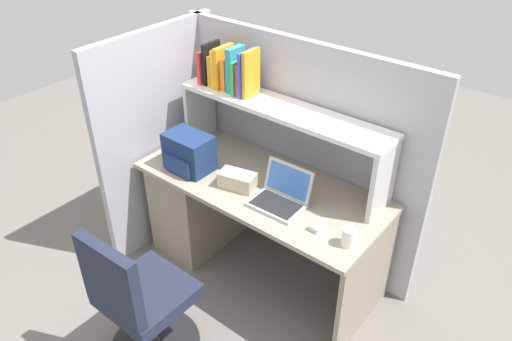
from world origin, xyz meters
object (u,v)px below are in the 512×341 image
Objects in this scene: backpack at (188,153)px; office_chair at (141,307)px; paper_cup at (349,237)px; laptop at (281,196)px; computer_mouse at (318,226)px; tissue_box at (237,180)px.

office_chair is at bearing -63.76° from backpack.
backpack reaches higher than paper_cup.
paper_cup is at bearing -136.28° from office_chair.
laptop reaches higher than paper_cup.
office_chair is at bearing -123.41° from computer_mouse.
paper_cup is at bearing -16.11° from tissue_box.
laptop is at bearing 171.36° from computer_mouse.
tissue_box is 0.24× the size of office_chair.
tissue_box is (-0.60, 0.02, 0.03)m from computer_mouse.
computer_mouse is at bearing -127.45° from office_chair.
backpack reaches higher than tissue_box.
paper_cup is (1.18, -0.01, -0.06)m from backpack.
laptop is 0.30m from computer_mouse.
computer_mouse is at bearing 174.71° from paper_cup.
office_chair reaches higher than computer_mouse.
office_chair reaches higher than tissue_box.
backpack is 0.98m from computer_mouse.
computer_mouse is at bearing 0.70° from backpack.
computer_mouse is 0.20m from paper_cup.
tissue_box is (-0.80, 0.04, -0.00)m from paper_cup.
office_chair is (-0.59, -0.81, -0.35)m from computer_mouse.
paper_cup is 1.18m from office_chair.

